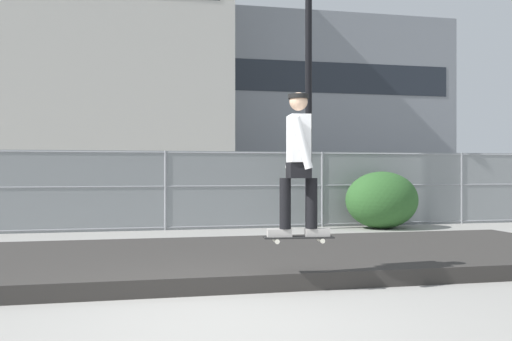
{
  "coord_description": "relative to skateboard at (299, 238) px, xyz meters",
  "views": [
    {
      "loc": [
        -0.96,
        -5.31,
        1.4
      ],
      "look_at": [
        1.33,
        4.76,
        1.39
      ],
      "focal_mm": 41.12,
      "sensor_mm": 36.0,
      "label": 1
    }
  ],
  "objects": [
    {
      "name": "office_block",
      "position": [
        13.4,
        45.21,
        6.56
      ],
      "size": [
        24.98,
        13.26,
        14.36
      ],
      "color": "slate",
      "rests_on": "ground_plane"
    },
    {
      "name": "ground_plane",
      "position": [
        -0.99,
        -1.1,
        -0.63
      ],
      "size": [
        120.0,
        120.0,
        0.0
      ],
      "primitive_type": "plane",
      "color": "gray"
    },
    {
      "name": "skateboard",
      "position": [
        0.0,
        0.0,
        0.0
      ],
      "size": [
        0.82,
        0.29,
        0.07
      ],
      "color": "black"
    },
    {
      "name": "shrub_left",
      "position": [
        4.08,
        6.56,
        0.06
      ],
      "size": [
        1.77,
        1.45,
        1.37
      ],
      "color": "#2D5B28",
      "rests_on": "ground_plane"
    },
    {
      "name": "library_building",
      "position": [
        -7.26,
        36.3,
        10.37
      ],
      "size": [
        24.86,
        10.56,
        21.99
      ],
      "color": "#B2AFA8",
      "rests_on": "ground_plane"
    },
    {
      "name": "chain_fence",
      "position": [
        -0.99,
        7.34,
        0.31
      ],
      "size": [
        23.13,
        0.06,
        1.85
      ],
      "color": "gray",
      "rests_on": "ground_plane"
    },
    {
      "name": "gravel_berm",
      "position": [
        -0.99,
        2.01,
        -0.52
      ],
      "size": [
        12.5,
        3.94,
        0.21
      ],
      "primitive_type": "cube",
      "color": "#33302D",
      "rests_on": "ground_plane"
    },
    {
      "name": "skater",
      "position": [
        0.0,
        0.0,
        0.94
      ],
      "size": [
        0.73,
        0.6,
        1.65
      ],
      "color": "#B2ADA8",
      "rests_on": "skateboard"
    },
    {
      "name": "street_lamp",
      "position": [
        2.31,
        6.75,
        3.42
      ],
      "size": [
        0.44,
        0.44,
        6.45
      ],
      "color": "black",
      "rests_on": "ground_plane"
    },
    {
      "name": "parked_car_near",
      "position": [
        -3.08,
        9.86,
        0.21
      ],
      "size": [
        4.46,
        2.07,
        1.66
      ],
      "color": "maroon",
      "rests_on": "ground_plane"
    }
  ]
}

